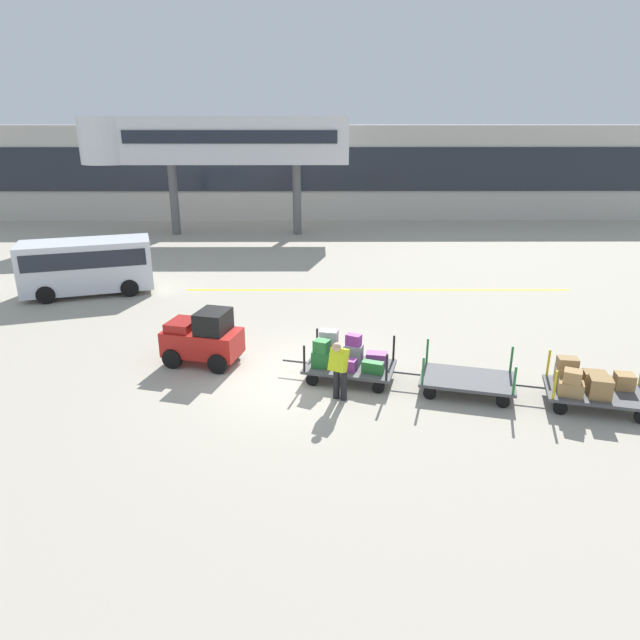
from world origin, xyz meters
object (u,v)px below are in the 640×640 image
(baggage_cart_lead, at_px, (346,359))
(baggage_tug, at_px, (203,338))
(baggage_handler, at_px, (339,368))
(shuttle_van, at_px, (87,263))
(baggage_cart_tail, at_px, (590,385))
(baggage_cart_middle, at_px, (467,380))

(baggage_cart_lead, bearing_deg, baggage_tug, 165.57)
(baggage_handler, xyz_separation_m, shuttle_van, (-9.47, 9.07, 0.37))
(baggage_cart_lead, bearing_deg, baggage_handler, -100.80)
(baggage_tug, height_order, baggage_cart_lead, baggage_tug)
(baggage_tug, height_order, baggage_handler, baggage_tug)
(baggage_cart_tail, distance_m, shuttle_van, 18.08)
(baggage_cart_middle, relative_size, baggage_handler, 1.97)
(baggage_cart_lead, xyz_separation_m, baggage_cart_tail, (5.73, -1.56, -0.02))
(baggage_cart_lead, relative_size, baggage_cart_tail, 1.00)
(baggage_cart_lead, xyz_separation_m, shuttle_van, (-9.71, 7.82, 0.68))
(baggage_tug, relative_size, baggage_cart_lead, 0.75)
(baggage_tug, bearing_deg, baggage_handler, -31.40)
(baggage_cart_tail, height_order, baggage_handler, baggage_handler)
(baggage_tug, distance_m, baggage_cart_lead, 4.06)
(baggage_tug, xyz_separation_m, baggage_cart_tail, (9.66, -2.57, -0.22))
(baggage_cart_tail, relative_size, shuttle_van, 0.60)
(baggage_tug, height_order, baggage_cart_tail, baggage_tug)
(baggage_tug, relative_size, shuttle_van, 0.45)
(shuttle_van, bearing_deg, baggage_tug, -49.70)
(baggage_tug, relative_size, baggage_handler, 1.48)
(baggage_cart_tail, xyz_separation_m, baggage_handler, (-5.97, 0.32, 0.33))
(baggage_cart_tail, distance_m, baggage_handler, 5.99)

